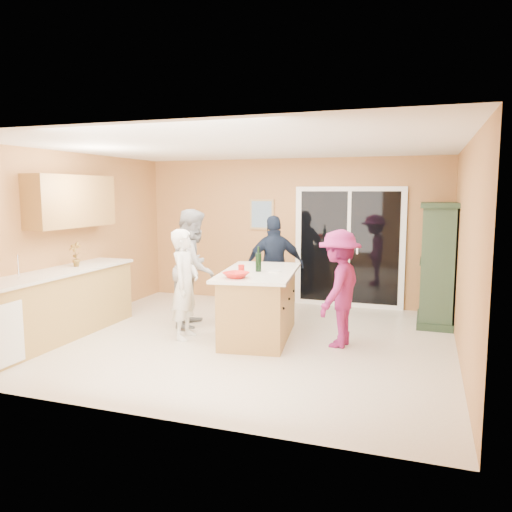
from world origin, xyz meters
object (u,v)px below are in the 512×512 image
(kitchen_island, at_px, (259,306))
(woman_white, at_px, (185,284))
(green_hutch, at_px, (437,266))
(woman_magenta, at_px, (339,288))
(woman_navy, at_px, (275,267))
(woman_grey, at_px, (194,268))

(kitchen_island, height_order, woman_white, woman_white)
(green_hutch, bearing_deg, woman_magenta, -128.03)
(green_hutch, height_order, woman_navy, green_hutch)
(green_hutch, height_order, woman_magenta, green_hutch)
(woman_navy, relative_size, woman_magenta, 1.07)
(green_hutch, distance_m, woman_white, 3.79)
(kitchen_island, xyz_separation_m, woman_navy, (-0.13, 1.19, 0.38))
(woman_white, xyz_separation_m, woman_navy, (0.82, 1.54, 0.06))
(kitchen_island, xyz_separation_m, woman_grey, (-1.14, 0.32, 0.44))
(woman_white, height_order, woman_navy, woman_navy)
(woman_white, relative_size, woman_navy, 0.92)
(woman_magenta, bearing_deg, woman_white, -70.64)
(green_hutch, distance_m, woman_navy, 2.48)
(green_hutch, bearing_deg, kitchen_island, -146.34)
(woman_white, bearing_deg, green_hutch, -65.13)
(woman_white, relative_size, woman_grey, 0.86)
(woman_white, height_order, woman_magenta, woman_magenta)
(woman_white, distance_m, woman_magenta, 2.08)
(woman_grey, bearing_deg, green_hutch, -82.23)
(green_hutch, xyz_separation_m, woman_white, (-3.27, -1.90, -0.15))
(green_hutch, bearing_deg, woman_grey, -160.42)
(woman_grey, bearing_deg, kitchen_island, -117.40)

